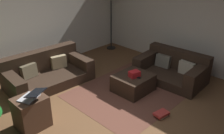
% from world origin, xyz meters
% --- Properties ---
extents(ground_plane, '(6.40, 6.40, 0.00)m').
position_xyz_m(ground_plane, '(0.00, 0.00, 0.00)').
color(ground_plane, brown).
extents(rear_partition, '(6.40, 0.12, 2.60)m').
position_xyz_m(rear_partition, '(0.00, 3.14, 1.30)').
color(rear_partition, silver).
rests_on(rear_partition, ground_plane).
extents(corner_partition, '(0.12, 6.40, 2.60)m').
position_xyz_m(corner_partition, '(3.14, 0.00, 1.30)').
color(corner_partition, silver).
rests_on(corner_partition, ground_plane).
extents(couch_left, '(1.95, 1.13, 0.71)m').
position_xyz_m(couch_left, '(0.08, 2.26, 0.26)').
color(couch_left, '#332319').
rests_on(couch_left, ground_plane).
extents(couch_right, '(1.05, 1.59, 0.67)m').
position_xyz_m(couch_right, '(2.25, 0.26, 0.26)').
color(couch_right, '#332319').
rests_on(couch_right, ground_plane).
extents(ottoman, '(0.76, 0.69, 0.38)m').
position_xyz_m(ottoman, '(1.17, 0.58, 0.19)').
color(ottoman, '#332319').
rests_on(ottoman, ground_plane).
extents(gift_box, '(0.25, 0.21, 0.13)m').
position_xyz_m(gift_box, '(1.14, 0.52, 0.44)').
color(gift_box, red).
rests_on(gift_box, ottoman).
extents(tv_remote, '(0.11, 0.17, 0.02)m').
position_xyz_m(tv_remote, '(1.14, 0.45, 0.39)').
color(tv_remote, black).
rests_on(tv_remote, ottoman).
extents(side_table, '(0.52, 0.44, 0.58)m').
position_xyz_m(side_table, '(-0.99, 1.04, 0.29)').
color(side_table, '#4C3323').
rests_on(side_table, ground_plane).
extents(laptop, '(0.45, 0.49, 0.17)m').
position_xyz_m(laptop, '(-0.96, 0.98, 0.64)').
color(laptop, silver).
rests_on(laptop, side_table).
extents(book_stack, '(0.30, 0.22, 0.09)m').
position_xyz_m(book_stack, '(0.82, -0.41, 0.05)').
color(book_stack, beige).
rests_on(book_stack, ground_plane).
extents(corner_lamp, '(0.36, 0.36, 1.76)m').
position_xyz_m(corner_lamp, '(2.70, 2.74, 1.50)').
color(corner_lamp, black).
rests_on(corner_lamp, ground_plane).
extents(area_rug, '(2.60, 2.00, 0.01)m').
position_xyz_m(area_rug, '(1.17, 0.58, 0.00)').
color(area_rug, brown).
rests_on(area_rug, ground_plane).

